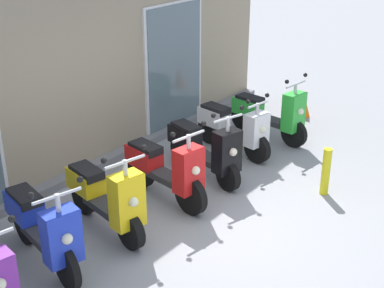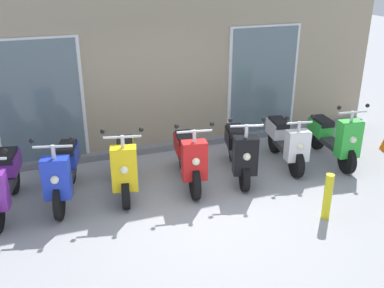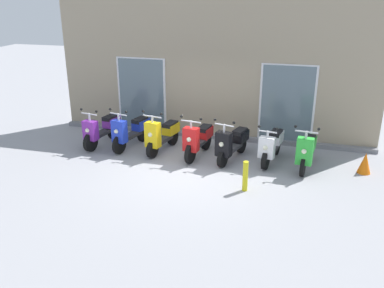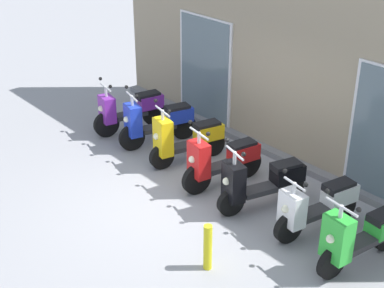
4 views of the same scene
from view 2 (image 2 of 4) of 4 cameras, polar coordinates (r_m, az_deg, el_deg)
name	(u,v)px [view 2 (image 2 of 4)]	position (r m, az deg, el deg)	size (l,w,h in m)	color
ground_plane	(209,212)	(6.65, 2.24, -8.74)	(40.00, 40.00, 0.00)	#939399
storefront_facade	(156,45)	(8.36, -4.61, 12.68)	(9.42, 0.50, 4.18)	gray
scooter_purple	(2,182)	(7.02, -23.32, -4.52)	(0.65, 1.62, 1.20)	black
scooter_blue	(63,171)	(7.00, -16.29, -3.33)	(0.74, 1.61, 1.24)	black
scooter_yellow	(125,164)	(7.05, -8.65, -2.60)	(0.70, 1.54, 1.26)	black
scooter_red	(189,157)	(7.23, -0.40, -1.71)	(0.63, 1.59, 1.24)	black
scooter_black	(239,150)	(7.55, 6.16, -0.83)	(0.77, 1.56, 1.23)	black
scooter_white	(286,141)	(8.14, 12.06, 0.41)	(0.60, 1.55, 1.11)	black
scooter_green	(333,137)	(8.46, 17.83, 0.89)	(0.60, 1.59, 1.24)	black
curb_bollard	(328,197)	(6.61, 17.13, -6.52)	(0.12, 0.12, 0.70)	yellow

